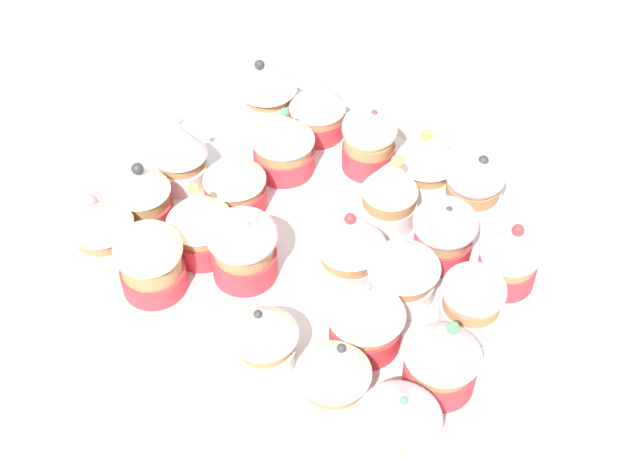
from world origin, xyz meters
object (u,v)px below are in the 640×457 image
(cupcake_13, at_px, (403,270))
(cupcake_17, at_px, (444,232))
(cupcake_22, at_px, (427,161))
(baking_tray, at_px, (320,254))
(cupcake_3, at_px, (333,372))
(cupcake_6, at_px, (200,221))
(cupcake_7, at_px, (243,247))
(cupcake_15, at_px, (283,142))
(cupcake_1, at_px, (150,260))
(napkin, at_px, (165,98))
(cupcake_5, at_px, (141,193))
(cupcake_4, at_px, (400,416))
(cupcake_16, at_px, (390,191))
(cupcake_19, at_px, (267,89))
(cupcake_14, at_px, (472,300))
(cupcake_20, at_px, (318,106))
(cupcake_18, at_px, (510,255))
(cupcake_11, at_px, (234,179))
(cupcake_2, at_px, (264,335))
(cupcake_12, at_px, (351,243))
(cupcake_21, at_px, (369,139))
(cupcake_23, at_px, (474,185))
(cupcake_0, at_px, (101,227))
(cupcake_8, at_px, (366,315))

(cupcake_13, bearing_deg, cupcake_17, 85.30)
(cupcake_22, bearing_deg, baking_tray, -105.97)
(cupcake_3, bearing_deg, cupcake_6, 163.18)
(cupcake_7, xyz_separation_m, cupcake_15, (-0.06, 0.13, 0.00))
(cupcake_1, distance_m, napkin, 0.28)
(cupcake_5, xyz_separation_m, napkin, (-0.12, 0.15, -0.05))
(cupcake_4, relative_size, cupcake_16, 0.82)
(cupcake_3, distance_m, cupcake_19, 0.35)
(cupcake_14, bearing_deg, cupcake_13, -172.70)
(cupcake_1, xyz_separation_m, cupcake_13, (0.18, 0.12, 0.00))
(cupcake_14, relative_size, cupcake_20, 0.95)
(cupcake_14, bearing_deg, cupcake_1, -152.50)
(cupcake_18, bearing_deg, cupcake_6, -151.57)
(cupcake_11, bearing_deg, cupcake_20, 89.62)
(cupcake_15, xyz_separation_m, cupcake_19, (-0.06, 0.05, 0.00))
(cupcake_4, relative_size, cupcake_18, 0.93)
(cupcake_7, xyz_separation_m, cupcake_13, (0.13, 0.06, 0.00))
(cupcake_11, relative_size, cupcake_20, 1.02)
(cupcake_16, bearing_deg, cupcake_22, 84.54)
(cupcake_14, bearing_deg, cupcake_2, -131.11)
(cupcake_12, distance_m, cupcake_20, 0.20)
(cupcake_4, xyz_separation_m, cupcake_12, (-0.13, 0.12, 0.01))
(cupcake_7, height_order, cupcake_21, cupcake_21)
(cupcake_12, xyz_separation_m, cupcake_23, (0.05, 0.13, -0.01))
(cupcake_20, relative_size, napkin, 0.66)
(cupcake_15, distance_m, napkin, 0.19)
(cupcake_3, xyz_separation_m, cupcake_5, (-0.26, 0.05, 0.00))
(cupcake_18, xyz_separation_m, cupcake_23, (-0.07, 0.06, 0.00))
(cupcake_6, height_order, cupcake_14, cupcake_6)
(cupcake_5, distance_m, cupcake_19, 0.19)
(cupcake_16, bearing_deg, cupcake_2, -88.27)
(baking_tray, relative_size, cupcake_15, 5.64)
(cupcake_18, bearing_deg, cupcake_2, -121.48)
(cupcake_1, relative_size, cupcake_4, 1.00)
(cupcake_14, bearing_deg, cupcake_5, -166.57)
(cupcake_16, relative_size, cupcake_18, 1.14)
(cupcake_7, bearing_deg, cupcake_18, 33.84)
(cupcake_12, height_order, cupcake_22, cupcake_12)
(cupcake_18, height_order, cupcake_20, cupcake_18)
(cupcake_0, relative_size, cupcake_6, 0.97)
(baking_tray, distance_m, cupcake_2, 0.14)
(cupcake_7, bearing_deg, cupcake_21, 86.47)
(cupcake_8, height_order, cupcake_19, cupcake_19)
(cupcake_16, xyz_separation_m, cupcake_20, (-0.13, 0.06, -0.01))
(cupcake_11, height_order, cupcake_20, cupcake_11)
(cupcake_2, xyz_separation_m, cupcake_20, (-0.14, 0.26, -0.00))
(cupcake_3, relative_size, cupcake_11, 1.03)
(cupcake_16, bearing_deg, cupcake_15, -179.69)
(cupcake_5, relative_size, cupcake_7, 1.08)
(cupcake_1, xyz_separation_m, cupcake_14, (0.25, 0.13, -0.00))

